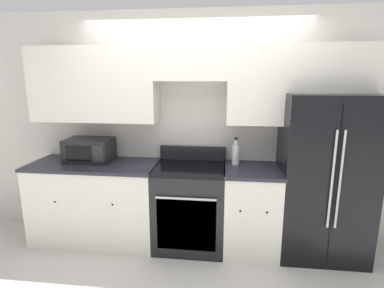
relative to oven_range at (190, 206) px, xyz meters
name	(u,v)px	position (x,y,z in m)	size (l,w,h in m)	color
ground_plane	(189,260)	(0.02, -0.31, -0.47)	(12.00, 12.00, 0.00)	beige
wall_back	(195,110)	(0.03, 0.27, 1.04)	(8.00, 0.39, 2.60)	beige
lower_cabinets_left	(97,202)	(-1.09, 0.00, 0.00)	(1.44, 0.64, 0.93)	silver
lower_cabinets_right	(251,209)	(0.67, 0.00, 0.00)	(0.60, 0.64, 0.93)	silver
oven_range	(190,206)	(0.00, 0.00, 0.00)	(0.77, 0.65, 1.09)	black
refrigerator	(323,176)	(1.40, 0.04, 0.39)	(0.89, 0.74, 1.72)	black
microwave	(89,150)	(-1.17, 0.08, 0.59)	(0.51, 0.35, 0.26)	black
bottle	(236,154)	(0.49, 0.14, 0.58)	(0.08, 0.08, 0.30)	silver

